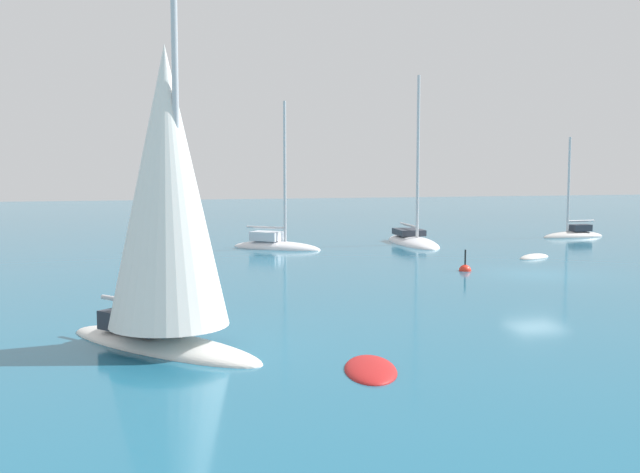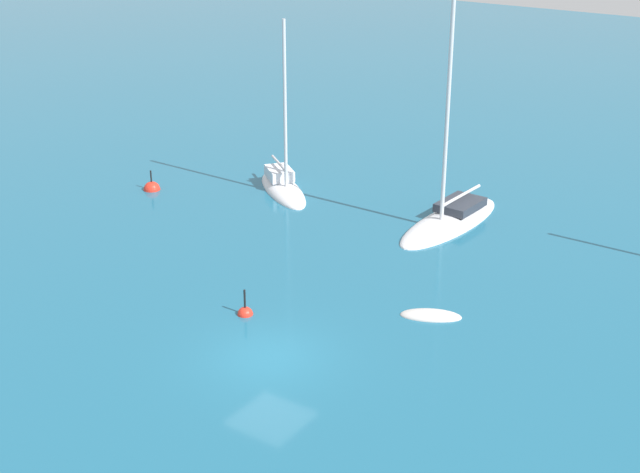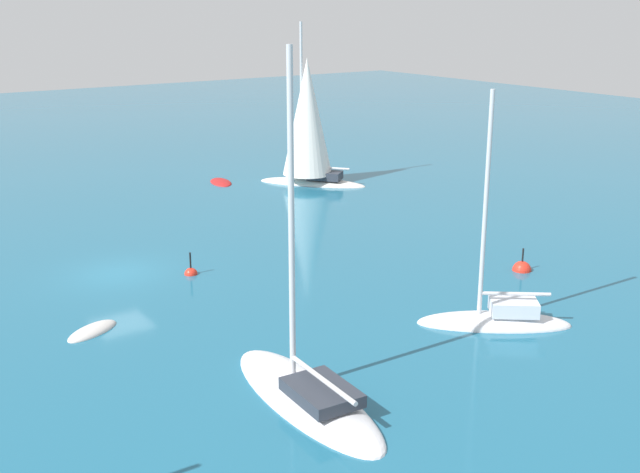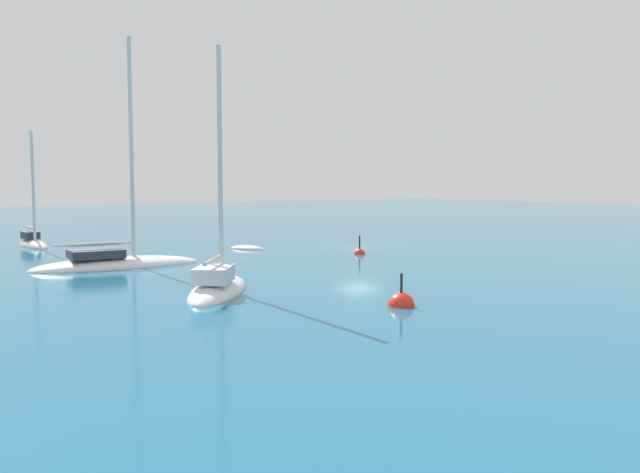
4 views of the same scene
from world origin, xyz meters
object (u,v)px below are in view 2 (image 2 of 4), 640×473
object	(u,v)px
ketch	(283,187)
mooring_buoy	(152,190)
sailboat	(450,220)
channel_buoy	(245,314)
tender	(431,316)

from	to	relation	value
ketch	mooring_buoy	bearing A→B (deg)	-108.84
ketch	sailboat	distance (m)	9.23
mooring_buoy	sailboat	bearing A→B (deg)	-162.99
channel_buoy	mooring_buoy	size ratio (longest dim) A/B	0.89
tender	mooring_buoy	world-z (taller)	mooring_buoy
tender	sailboat	size ratio (longest dim) A/B	0.23
tender	sailboat	bearing A→B (deg)	85.49
ketch	channel_buoy	distance (m)	13.77
sailboat	mooring_buoy	world-z (taller)	sailboat
tender	mooring_buoy	distance (m)	19.04
channel_buoy	mooring_buoy	xyz separation A→B (m)	(12.67, -8.14, -0.01)
ketch	sailboat	size ratio (longest dim) A/B	0.84
sailboat	channel_buoy	xyz separation A→B (m)	(2.21, 12.69, -0.15)
ketch	mooring_buoy	world-z (taller)	ketch
tender	channel_buoy	bearing A→B (deg)	-173.93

